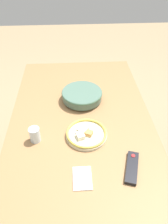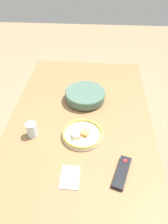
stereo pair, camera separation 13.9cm
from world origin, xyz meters
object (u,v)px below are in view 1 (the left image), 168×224
Objects in this scene: noodle_bowl at (82,95)px; food_plate at (86,134)px; drinking_glass at (35,135)px; tv_remote at (132,167)px.

noodle_bowl reaches higher than food_plate.
noodle_bowl is at bearing -179.02° from food_plate.
drinking_glass is at bearing -38.18° from noodle_bowl.
food_plate is 0.29m from drinking_glass.
noodle_bowl is 3.12× the size of drinking_glass.
noodle_bowl is 0.35m from food_plate.
food_plate is 1.21× the size of tv_remote.
noodle_bowl is 1.41× the size of tv_remote.
noodle_bowl is 0.63m from tv_remote.
tv_remote is (0.59, 0.22, -0.03)m from noodle_bowl.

